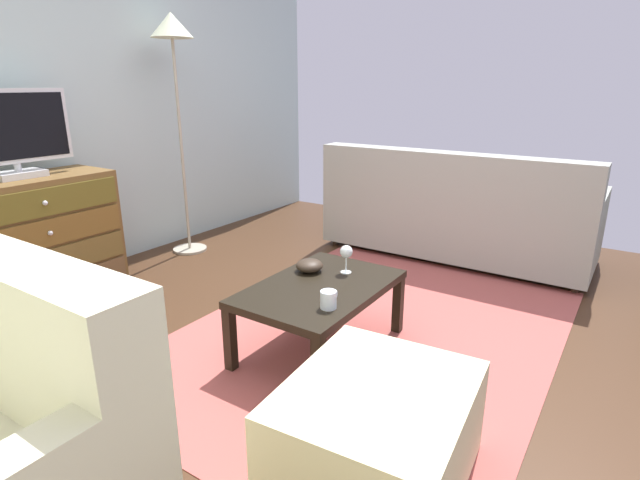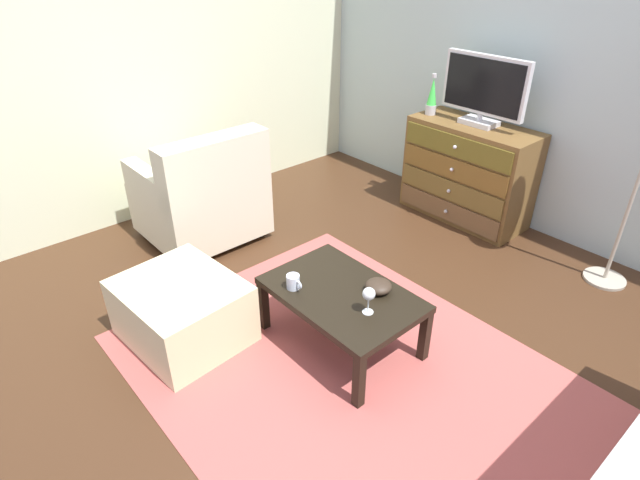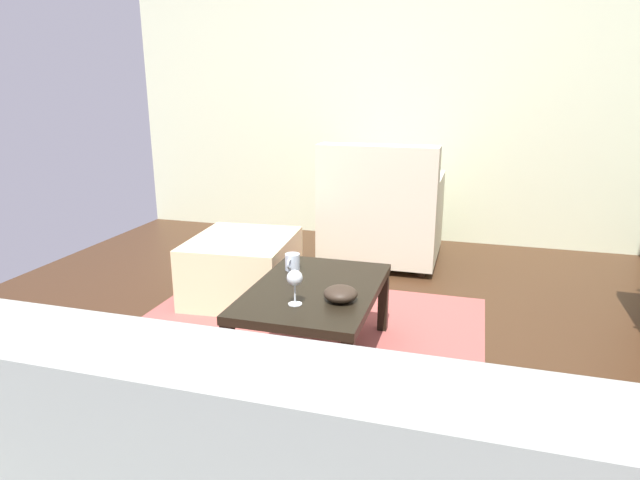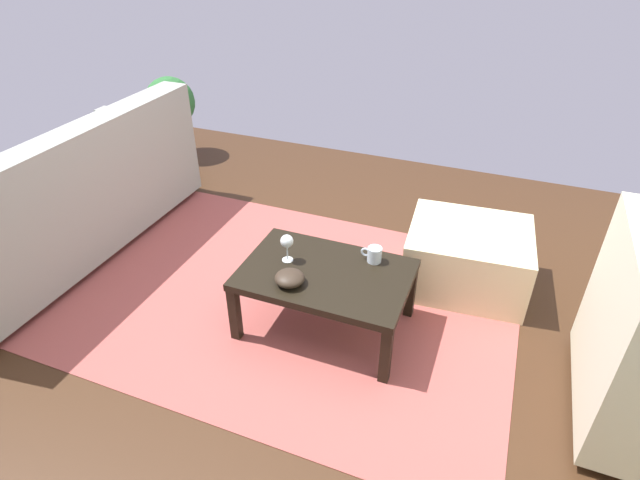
{
  "view_description": "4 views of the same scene",
  "coord_description": "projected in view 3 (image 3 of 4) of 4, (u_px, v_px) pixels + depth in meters",
  "views": [
    {
      "loc": [
        -2.06,
        -1.35,
        1.37
      ],
      "look_at": [
        -0.06,
        -0.03,
        0.6
      ],
      "focal_mm": 27.71,
      "sensor_mm": 36.0,
      "label": 1
    },
    {
      "loc": [
        1.58,
        -1.68,
        2.1
      ],
      "look_at": [
        -0.28,
        -0.05,
        0.62
      ],
      "focal_mm": 28.75,
      "sensor_mm": 36.0,
      "label": 2
    },
    {
      "loc": [
        2.21,
        0.65,
        1.29
      ],
      "look_at": [
        -0.12,
        -0.04,
        0.59
      ],
      "focal_mm": 30.55,
      "sensor_mm": 36.0,
      "label": 3
    },
    {
      "loc": [
        -0.84,
        1.93,
        1.95
      ],
      "look_at": [
        -0.04,
        -0.09,
        0.53
      ],
      "focal_mm": 28.58,
      "sensor_mm": 36.0,
      "label": 4
    }
  ],
  "objects": [
    {
      "name": "wine_glass",
      "position": [
        295.0,
        279.0,
        2.33
      ],
      "size": [
        0.07,
        0.07,
        0.16
      ],
      "color": "silver",
      "rests_on": "coffee_table"
    },
    {
      "name": "area_rug",
      "position": [
        265.0,
        382.0,
        2.44
      ],
      "size": [
        2.6,
        1.9,
        0.01
      ],
      "primitive_type": "cube",
      "color": "#A54E48",
      "rests_on": "ground_plane"
    },
    {
      "name": "ground_plane",
      "position": [
        320.0,
        373.0,
        2.58
      ],
      "size": [
        5.4,
        4.78,
        0.05
      ],
      "primitive_type": "cube",
      "color": "#3E2616"
    },
    {
      "name": "armchair",
      "position": [
        382.0,
        215.0,
        4.03
      ],
      "size": [
        0.8,
        0.83,
        0.9
      ],
      "color": "#332319",
      "rests_on": "ground_plane"
    },
    {
      "name": "wall_plain_left",
      "position": [
        404.0,
        71.0,
        4.46
      ],
      "size": [
        0.12,
        4.78,
        2.8
      ],
      "primitive_type": "cube",
      "color": "beige",
      "rests_on": "ground_plane"
    },
    {
      "name": "mug",
      "position": [
        292.0,
        262.0,
        2.79
      ],
      "size": [
        0.11,
        0.08,
        0.08
      ],
      "color": "silver",
      "rests_on": "coffee_table"
    },
    {
      "name": "ottoman",
      "position": [
        243.0,
        267.0,
        3.4
      ],
      "size": [
        0.74,
        0.65,
        0.38
      ],
      "primitive_type": "cube",
      "rotation": [
        0.0,
        0.0,
        0.08
      ],
      "color": "beige",
      "rests_on": "ground_plane"
    },
    {
      "name": "bowl_decorative",
      "position": [
        341.0,
        294.0,
        2.39
      ],
      "size": [
        0.15,
        0.15,
        0.07
      ],
      "primitive_type": "ellipsoid",
      "color": "#32271D",
      "rests_on": "coffee_table"
    },
    {
      "name": "coffee_table",
      "position": [
        315.0,
        296.0,
        2.58
      ],
      "size": [
        0.88,
        0.58,
        0.37
      ],
      "color": "black",
      "rests_on": "ground_plane"
    }
  ]
}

